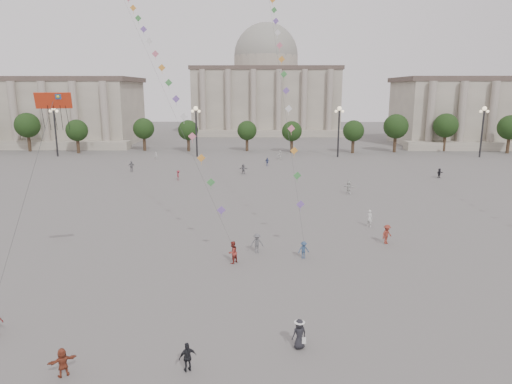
{
  "coord_description": "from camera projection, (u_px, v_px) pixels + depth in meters",
  "views": [
    {
      "loc": [
        -0.95,
        -26.54,
        13.95
      ],
      "look_at": [
        -1.53,
        12.0,
        5.3
      ],
      "focal_mm": 32.0,
      "sensor_mm": 36.0,
      "label": 1
    }
  ],
  "objects": [
    {
      "name": "lamp_post_far_east",
      "position": [
        483.0,
        122.0,
        94.96
      ],
      "size": [
        2.0,
        0.9,
        10.65
      ],
      "color": "#262628",
      "rests_on": "ground"
    },
    {
      "name": "dragon_kite",
      "position": [
        54.0,
        112.0,
        29.28
      ],
      "size": [
        2.25,
        3.54,
        13.24
      ],
      "color": "red",
      "rests_on": "ground"
    },
    {
      "name": "person_crowd_9",
      "position": [
        439.0,
        173.0,
        73.81
      ],
      "size": [
        1.45,
        1.21,
        1.56
      ],
      "primitive_type": "imported",
      "rotation": [
        0.0,
        0.0,
        0.61
      ],
      "color": "black",
      "rests_on": "ground"
    },
    {
      "name": "person_crowd_17",
      "position": [
        178.0,
        175.0,
        72.0
      ],
      "size": [
        0.72,
        1.08,
        1.56
      ],
      "primitive_type": "imported",
      "rotation": [
        0.0,
        0.0,
        1.72
      ],
      "color": "maroon",
      "rests_on": "ground"
    },
    {
      "name": "tourist_4",
      "position": [
        188.0,
        357.0,
        22.99
      ],
      "size": [
        0.99,
        0.77,
        1.57
      ],
      "primitive_type": "imported",
      "rotation": [
        0.0,
        0.0,
        3.63
      ],
      "color": "black",
      "rests_on": "ground"
    },
    {
      "name": "lamp_post_mid_east",
      "position": [
        339.0,
        122.0,
        95.4
      ],
      "size": [
        2.0,
        0.9,
        10.65
      ],
      "color": "#262628",
      "rests_on": "ground"
    },
    {
      "name": "lamp_post_far_west",
      "position": [
        55.0,
        122.0,
        96.28
      ],
      "size": [
        2.0,
        0.9,
        10.65
      ],
      "color": "#262628",
      "rests_on": "ground"
    },
    {
      "name": "tree_row",
      "position": [
        267.0,
        128.0,
        103.85
      ],
      "size": [
        137.12,
        5.12,
        8.0
      ],
      "color": "#34291A",
      "rests_on": "ground"
    },
    {
      "name": "person_crowd_7",
      "position": [
        349.0,
        188.0,
        62.43
      ],
      "size": [
        1.7,
        1.18,
        1.77
      ],
      "primitive_type": "imported",
      "rotation": [
        0.0,
        0.0,
        2.7
      ],
      "color": "silver",
      "rests_on": "ground"
    },
    {
      "name": "hall_central",
      "position": [
        266.0,
        89.0,
        151.89
      ],
      "size": [
        48.3,
        34.3,
        35.5
      ],
      "color": "gray",
      "rests_on": "ground"
    },
    {
      "name": "person_crowd_6",
      "position": [
        257.0,
        243.0,
        39.83
      ],
      "size": [
        1.18,
        0.75,
        1.74
      ],
      "primitive_type": "imported",
      "rotation": [
        0.0,
        0.0,
        0.1
      ],
      "color": "#57585B",
      "rests_on": "ground"
    },
    {
      "name": "person_crowd_0",
      "position": [
        267.0,
        162.0,
        85.59
      ],
      "size": [
        0.94,
        0.46,
        1.54
      ],
      "primitive_type": "imported",
      "rotation": [
        0.0,
        0.0,
        0.1
      ],
      "color": "#37447D",
      "rests_on": "ground"
    },
    {
      "name": "tourist_2",
      "position": [
        63.0,
        362.0,
        22.6
      ],
      "size": [
        1.4,
        1.14,
        1.5
      ],
      "primitive_type": "imported",
      "rotation": [
        0.0,
        0.0,
        3.73
      ],
      "color": "brown",
      "rests_on": "ground"
    },
    {
      "name": "person_crowd_8",
      "position": [
        387.0,
        234.0,
        42.14
      ],
      "size": [
        1.35,
        1.25,
        1.82
      ],
      "primitive_type": "imported",
      "rotation": [
        0.0,
        0.0,
        0.65
      ],
      "color": "maroon",
      "rests_on": "ground"
    },
    {
      "name": "person_crowd_10",
      "position": [
        156.0,
        156.0,
        92.46
      ],
      "size": [
        0.54,
        0.69,
        1.65
      ],
      "primitive_type": "imported",
      "rotation": [
        0.0,
        0.0,
        1.83
      ],
      "color": "beige",
      "rests_on": "ground"
    },
    {
      "name": "person_crowd_16",
      "position": [
        131.0,
        166.0,
        79.45
      ],
      "size": [
        1.12,
        0.47,
        1.92
      ],
      "primitive_type": "imported",
      "rotation": [
        0.0,
        0.0,
        0.0
      ],
      "color": "slate",
      "rests_on": "ground"
    },
    {
      "name": "kite_train_west",
      "position": [
        141.0,
        29.0,
        53.96
      ],
      "size": [
        22.75,
        39.32,
        58.52
      ],
      "color": "#3F3F3F",
      "rests_on": "ground"
    },
    {
      "name": "lamp_post_mid_west",
      "position": [
        196.0,
        122.0,
        95.84
      ],
      "size": [
        2.0,
        0.9,
        10.65
      ],
      "color": "#262628",
      "rests_on": "ground"
    },
    {
      "name": "kite_flyer_0",
      "position": [
        233.0,
        252.0,
        37.37
      ],
      "size": [
        1.12,
        1.16,
        1.88
      ],
      "primitive_type": "imported",
      "rotation": [
        0.0,
        0.0,
        4.07
      ],
      "color": "maroon",
      "rests_on": "ground"
    },
    {
      "name": "person_crowd_4",
      "position": [
        280.0,
        155.0,
        93.51
      ],
      "size": [
        1.27,
        1.76,
        1.84
      ],
      "primitive_type": "imported",
      "rotation": [
        0.0,
        0.0,
        4.23
      ],
      "color": "white",
      "rests_on": "ground"
    },
    {
      "name": "ground",
      "position": [
        277.0,
        315.0,
        28.93
      ],
      "size": [
        360.0,
        360.0,
        0.0
      ],
      "primitive_type": "plane",
      "color": "#5C5957",
      "rests_on": "ground"
    },
    {
      "name": "kite_flyer_1",
      "position": [
        304.0,
        250.0,
        38.5
      ],
      "size": [
        1.08,
        0.79,
        1.49
      ],
      "primitive_type": "imported",
      "rotation": [
        0.0,
        0.0,
        0.26
      ],
      "color": "navy",
      "rests_on": "ground"
    },
    {
      "name": "person_crowd_12",
      "position": [
        243.0,
        169.0,
        77.2
      ],
      "size": [
        1.66,
        0.91,
        1.71
      ],
      "primitive_type": "imported",
      "rotation": [
        0.0,
        0.0,
        2.87
      ],
      "color": "slate",
      "rests_on": "ground"
    },
    {
      "name": "hat_person",
      "position": [
        299.0,
        333.0,
        25.01
      ],
      "size": [
        0.98,
        0.83,
        1.7
      ],
      "color": "black",
      "rests_on": "ground"
    },
    {
      "name": "person_crowd_13",
      "position": [
        369.0,
        218.0,
        47.42
      ],
      "size": [
        0.79,
        0.76,
        1.82
      ],
      "primitive_type": "imported",
      "rotation": [
        0.0,
        0.0,
        2.46
      ],
      "color": "silver",
      "rests_on": "ground"
    }
  ]
}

